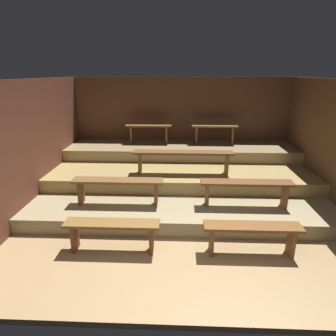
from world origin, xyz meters
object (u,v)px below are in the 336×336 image
at_px(bench_floor_right, 252,232).
at_px(bench_lower_left, 118,185).
at_px(bench_upper_right, 214,130).
at_px(bench_middle_center, 183,156).
at_px(bench_upper_left, 149,129).
at_px(bench_floor_left, 112,229).
at_px(bench_lower_right, 246,187).

bearing_deg(bench_floor_right, bench_lower_left, 154.25).
bearing_deg(bench_upper_right, bench_lower_left, -128.07).
bearing_deg(bench_upper_right, bench_middle_center, -117.16).
xyz_separation_m(bench_upper_left, bench_upper_right, (1.63, 0.00, 0.00)).
bearing_deg(bench_lower_left, bench_upper_right, 51.93).
height_order(bench_floor_right, bench_upper_left, bench_upper_left).
bearing_deg(bench_floor_right, bench_upper_right, 92.93).
bearing_deg(bench_upper_right, bench_floor_left, -117.48).
height_order(bench_floor_left, bench_middle_center, bench_middle_center).
height_order(bench_floor_left, bench_upper_right, bench_upper_right).
relative_size(bench_floor_left, bench_lower_right, 0.87).
bearing_deg(bench_lower_right, bench_lower_left, 180.00).
bearing_deg(bench_lower_right, bench_upper_right, 96.89).
bearing_deg(bench_upper_left, bench_middle_center, -61.01).
xyz_separation_m(bench_lower_right, bench_middle_center, (-1.08, 0.93, 0.27)).
height_order(bench_lower_left, bench_upper_right, bench_upper_right).
height_order(bench_floor_left, bench_floor_right, same).
xyz_separation_m(bench_floor_right, bench_middle_center, (-0.96, 1.95, 0.54)).
xyz_separation_m(bench_floor_right, bench_lower_left, (-2.11, 1.02, 0.27)).
distance_m(bench_floor_left, bench_upper_right, 4.00).
height_order(bench_floor_left, bench_lower_left, bench_lower_left).
xyz_separation_m(bench_floor_right, bench_upper_left, (-1.81, 3.48, 0.78)).
bearing_deg(bench_middle_center, bench_lower_right, -40.80).
distance_m(bench_floor_right, bench_upper_left, 4.00).
bearing_deg(bench_floor_right, bench_middle_center, 116.26).
bearing_deg(bench_floor_left, bench_upper_right, 62.52).
relative_size(bench_floor_left, bench_upper_left, 1.21).
bearing_deg(bench_middle_center, bench_upper_left, 118.99).
bearing_deg(bench_floor_left, bench_middle_center, 62.27).
distance_m(bench_lower_right, bench_upper_left, 3.17).
height_order(bench_lower_left, bench_upper_left, bench_upper_left).
bearing_deg(bench_upper_left, bench_floor_left, -92.93).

